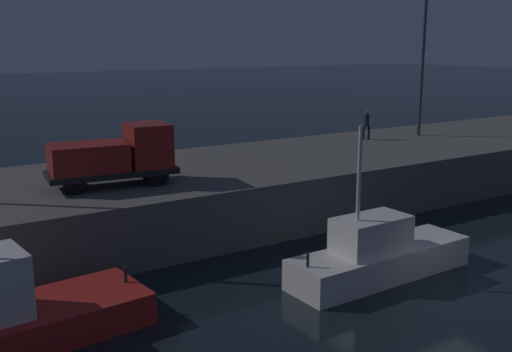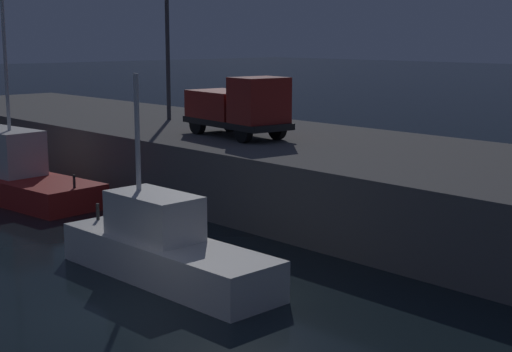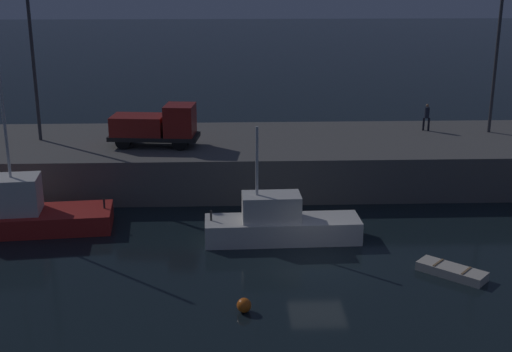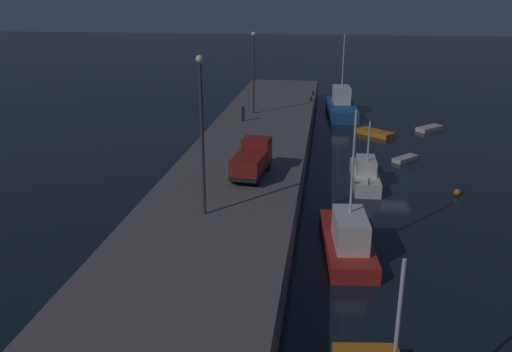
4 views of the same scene
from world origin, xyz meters
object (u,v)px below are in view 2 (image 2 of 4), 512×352
object	(u,v)px
lamp_post_west	(167,7)
utility_truck	(239,107)
fishing_boat_orange	(14,174)
fishing_boat_blue	(164,249)

from	to	relation	value
lamp_post_west	utility_truck	bearing A→B (deg)	-14.07
fishing_boat_orange	lamp_post_west	bearing A→B (deg)	96.65
fishing_boat_orange	utility_truck	world-z (taller)	fishing_boat_orange
fishing_boat_blue	fishing_boat_orange	xyz separation A→B (m)	(-12.77, 1.71, 0.17)
utility_truck	fishing_boat_orange	bearing A→B (deg)	-132.68
utility_truck	lamp_post_west	bearing A→B (deg)	165.93
fishing_boat_blue	fishing_boat_orange	bearing A→B (deg)	172.36
fishing_boat_blue	utility_truck	size ratio (longest dim) A/B	1.39
fishing_boat_orange	utility_truck	bearing A→B (deg)	47.32
fishing_boat_blue	lamp_post_west	distance (m)	18.59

